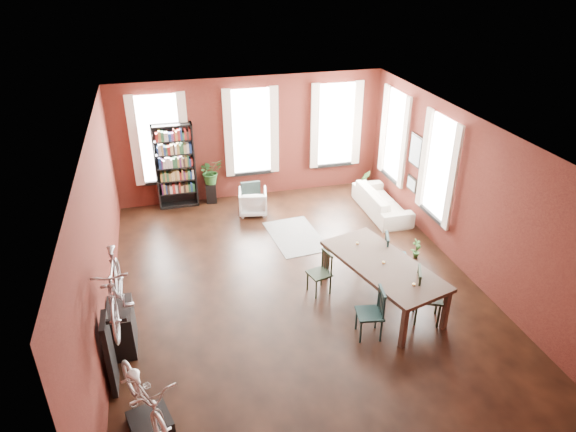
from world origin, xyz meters
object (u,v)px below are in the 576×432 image
object	(u,v)px
dining_chair_b	(319,273)
cream_sofa	(382,198)
bicycle_floor	(140,373)
dining_chair_c	(428,296)
plant_stand	(211,193)
bike_trainer	(150,422)
console_table	(122,328)
dining_chair_a	(370,313)
dining_chair_d	(395,258)
white_armchair	(253,201)
bookshelf	(175,166)
dining_table	(382,283)

from	to	relation	value
dining_chair_b	cream_sofa	xyz separation A→B (m)	(2.58, 2.85, -0.02)
bicycle_floor	dining_chair_c	bearing A→B (deg)	-7.64
dining_chair_b	plant_stand	distance (m)	4.80
dining_chair_b	bike_trainer	size ratio (longest dim) A/B	1.56
cream_sofa	bicycle_floor	size ratio (longest dim) A/B	1.21
bike_trainer	bicycle_floor	distance (m)	0.94
dining_chair_b	plant_stand	size ratio (longest dim) A/B	1.60
dining_chair_c	console_table	xyz separation A→B (m)	(-5.27, 0.65, -0.12)
dining_chair_a	bicycle_floor	size ratio (longest dim) A/B	0.55
dining_chair_d	plant_stand	xyz separation A→B (m)	(-3.13, 4.51, -0.23)
white_armchair	plant_stand	world-z (taller)	white_armchair
bookshelf	console_table	bearing A→B (deg)	-103.83
dining_chair_a	cream_sofa	world-z (taller)	dining_chair_a
dining_chair_a	cream_sofa	xyz separation A→B (m)	(2.14, 4.28, -0.06)
dining_chair_c	bookshelf	xyz separation A→B (m)	(-3.99, 5.85, 0.58)
cream_sofa	console_table	size ratio (longest dim) A/B	2.60
plant_stand	dining_chair_a	bearing A→B (deg)	-71.83
console_table	dining_chair_d	bearing A→B (deg)	7.52
dining_chair_b	console_table	size ratio (longest dim) A/B	1.07
dining_chair_c	dining_chair_d	size ratio (longest dim) A/B	1.04
dining_chair_c	white_armchair	bearing A→B (deg)	48.82
dining_chair_b	console_table	xyz separation A→B (m)	(-3.65, -0.65, -0.03)
bookshelf	white_armchair	world-z (taller)	bookshelf
dining_table	console_table	xyz separation A→B (m)	(-4.69, -0.06, -0.03)
dining_chair_a	dining_chair_d	xyz separation A→B (m)	(1.17, 1.48, 0.03)
cream_sofa	bicycle_floor	xyz separation A→B (m)	(-5.87, -5.31, 0.61)
dining_chair_a	console_table	size ratio (longest dim) A/B	1.17
console_table	plant_stand	bearing A→B (deg)	67.75
dining_chair_c	plant_stand	xyz separation A→B (m)	(-3.14, 5.85, -0.25)
bookshelf	console_table	world-z (taller)	bookshelf
dining_chair_a	console_table	xyz separation A→B (m)	(-4.09, 0.78, -0.07)
cream_sofa	bike_trainer	size ratio (longest dim) A/B	3.77
dining_chair_c	bike_trainer	bearing A→B (deg)	127.95
dining_chair_b	dining_chair_c	xyz separation A→B (m)	(1.62, -1.29, 0.09)
dining_table	dining_chair_b	distance (m)	1.20
dining_chair_b	bookshelf	distance (m)	5.18
bookshelf	plant_stand	bearing A→B (deg)	0.00
bike_trainer	console_table	xyz separation A→B (m)	(-0.37, 1.79, 0.32)
bookshelf	dining_chair_a	bearing A→B (deg)	-64.83
white_armchair	bicycle_floor	size ratio (longest dim) A/B	0.41
dining_table	dining_chair_d	bearing A→B (deg)	32.63
dining_table	bike_trainer	xyz separation A→B (m)	(-4.32, -1.85, -0.35)
bicycle_floor	bookshelf	bearing A→B (deg)	61.62
plant_stand	bicycle_floor	distance (m)	7.26
dining_table	bicycle_floor	xyz separation A→B (m)	(-4.33, -1.87, 0.59)
cream_sofa	white_armchair	bearing A→B (deg)	76.11
white_armchair	bike_trainer	world-z (taller)	white_armchair
bookshelf	white_armchair	bearing A→B (deg)	-27.19
dining_chair_b	bookshelf	bearing A→B (deg)	-166.75
cream_sofa	console_table	distance (m)	7.15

